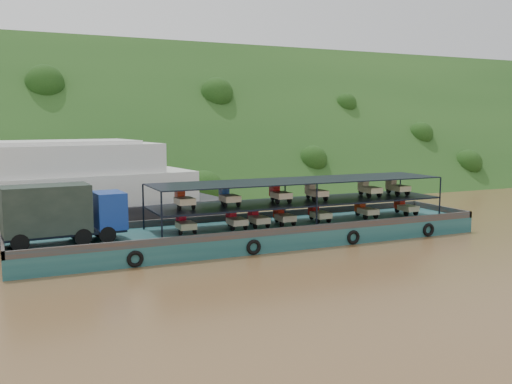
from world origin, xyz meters
name	(u,v)px	position (x,y,z in m)	size (l,w,h in m)	color
ground	(294,235)	(0.00, 0.00, 0.00)	(160.00, 160.00, 0.00)	brown
hillside	(169,188)	(0.00, 36.00, 0.00)	(140.00, 28.00, 28.00)	#193B15
cargo_barge	(237,228)	(-5.56, -1.53, 1.26)	(35.00, 7.18, 5.01)	#144347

